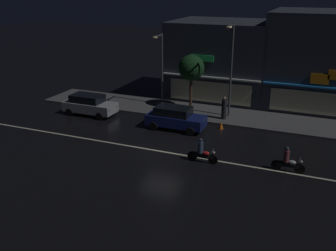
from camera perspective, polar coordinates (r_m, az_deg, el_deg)
ground_plane at (r=24.72m, az=-0.96°, el=-3.88°), size 140.00×140.00×0.00m
lane_divider_stripe at (r=24.71m, az=-0.96°, el=-3.86°), size 27.31×0.16×0.01m
sidewalk_far at (r=32.04m, az=4.99°, el=1.91°), size 28.75×4.31×0.14m
storefront_left_block at (r=36.82m, az=8.05°, el=9.68°), size 9.04×7.88×6.98m
storefront_center_block at (r=35.78m, az=21.79°, el=9.02°), size 8.66×8.22×8.05m
streetlamp_west at (r=32.90m, az=-1.06°, el=9.20°), size 0.44×1.64×6.11m
streetlamp_mid at (r=30.07m, az=9.28°, el=9.05°), size 0.44×1.64×7.24m
pedestrian_on_sidewalk at (r=30.31m, az=8.30°, el=2.47°), size 0.41×0.41×1.80m
street_tree at (r=32.18m, az=3.48°, el=8.47°), size 2.16×2.16×4.53m
parked_car_near_kerb at (r=28.26m, az=1.09°, el=1.17°), size 4.30×1.98×1.67m
parked_car_trailing at (r=32.04m, az=-11.57°, el=3.07°), size 4.30×1.98×1.67m
motorcycle_lead at (r=23.13m, az=5.04°, el=-3.99°), size 1.90×0.60×1.52m
motorcycle_following at (r=22.94m, az=17.29°, el=-5.10°), size 1.90×0.60×1.52m
traffic_cone at (r=28.73m, az=7.86°, el=0.04°), size 0.36×0.36×0.55m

